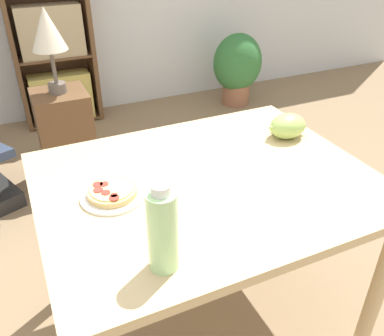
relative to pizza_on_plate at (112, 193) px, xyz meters
The scene contains 9 objects.
ground_plane 0.81m from the pizza_on_plate, ahead, with size 14.00×14.00×0.00m, color #897051.
dining_table 0.36m from the pizza_on_plate, ahead, with size 1.18×0.93×0.77m.
pizza_on_plate is the anchor object (origin of this frame).
grape_bunch 0.79m from the pizza_on_plate, ahead, with size 0.18×0.12×0.10m.
drink_bottle 0.38m from the pizza_on_plate, 83.37° to the right, with size 0.08×0.08×0.26m.
bookshelf 2.43m from the pizza_on_plate, 86.64° to the left, with size 0.65×0.27×1.71m.
side_table 1.53m from the pizza_on_plate, 88.91° to the left, with size 0.34×0.34×0.62m.
table_lamp 1.47m from the pizza_on_plate, 88.91° to the left, with size 0.21×0.21×0.51m.
potted_plant_floor 2.78m from the pizza_on_plate, 50.80° to the left, with size 0.47×0.40×0.68m.
Camera 1 is at (-0.42, -1.08, 1.55)m, focal length 38.00 mm.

